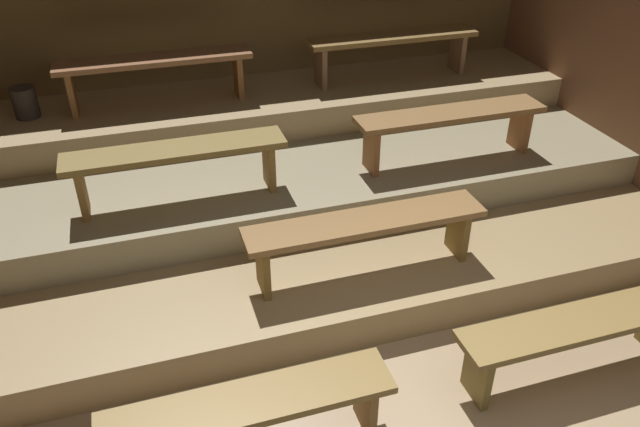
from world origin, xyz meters
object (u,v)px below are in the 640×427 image
bench_upper_right (392,44)px  pail_upper (25,102)px  bench_middle_left (176,158)px  bench_upper_left (155,67)px  bench_floor_left (249,411)px  bench_lower_center (365,229)px  bench_floor_right (577,331)px  bench_middle_right (450,121)px

bench_upper_right → pail_upper: bench_upper_right is taller
bench_upper_right → bench_middle_left: bearing=-150.5°
bench_middle_left → pail_upper: size_ratio=6.11×
bench_upper_left → bench_upper_right: bearing=0.0°
bench_floor_left → bench_lower_center: 1.55m
bench_floor_left → bench_middle_left: bench_middle_left is taller
bench_floor_right → bench_lower_center: size_ratio=0.93×
bench_floor_left → bench_lower_center: bearing=45.0°
bench_upper_left → bench_upper_right: (2.30, 0.00, 0.00)m
bench_floor_left → bench_floor_right: same height
bench_floor_left → bench_floor_right: bearing=0.0°
bench_upper_right → pail_upper: (-3.45, 0.06, -0.22)m
bench_lower_center → pail_upper: 3.28m
bench_upper_right → pail_upper: size_ratio=6.36×
bench_middle_right → pail_upper: size_ratio=6.11×
bench_middle_right → bench_upper_right: bench_upper_right is taller
bench_upper_left → bench_middle_right: bearing=-29.5°
bench_upper_right → pail_upper: 3.45m
pail_upper → bench_floor_left: bearing=-69.8°
bench_middle_left → bench_middle_right: size_ratio=1.00×
bench_lower_center → bench_middle_right: size_ratio=1.05×
bench_floor_left → pail_upper: size_ratio=5.92×
bench_upper_right → bench_middle_right: bearing=-90.2°
bench_lower_center → bench_upper_right: size_ratio=1.00×
bench_middle_left → bench_upper_right: bearing=29.5°
bench_floor_left → bench_upper_right: 4.07m
bench_floor_right → bench_upper_left: 4.07m
bench_middle_left → pail_upper: bearing=130.3°
bench_middle_left → bench_upper_right: size_ratio=0.96×
bench_middle_left → bench_upper_right: (2.30, 1.30, 0.29)m
bench_upper_left → pail_upper: size_ratio=6.36×
bench_floor_right → pail_upper: pail_upper is taller
bench_floor_left → pail_upper: pail_upper is taller
bench_floor_left → bench_lower_center: bench_lower_center is taller
bench_floor_left → bench_lower_center: (1.08, 1.08, 0.29)m
bench_middle_right → bench_floor_left: bearing=-137.4°
bench_floor_left → bench_upper_right: (2.20, 3.32, 0.86)m
bench_floor_left → bench_floor_right: 2.11m
bench_middle_left → bench_middle_right: (2.29, 0.00, 0.00)m
bench_middle_right → bench_upper_right: bearing=89.8°
bench_floor_left → bench_middle_left: size_ratio=0.97×
bench_floor_right → bench_lower_center: (-1.02, 1.08, 0.29)m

